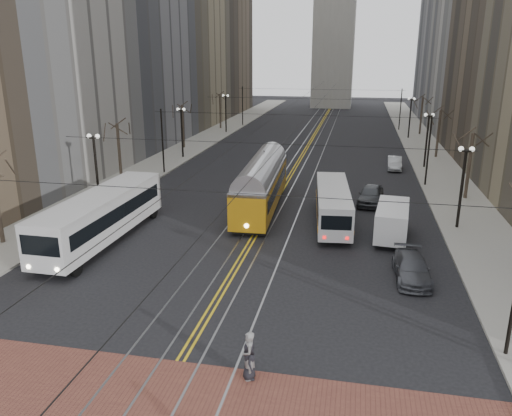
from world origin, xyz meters
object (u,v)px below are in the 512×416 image
at_px(sedan_silver, 395,163).
at_px(rear_bus, 333,206).
at_px(transit_bus, 102,218).
at_px(sedan_grey, 371,195).
at_px(pedestrian_a, 249,361).
at_px(cargo_van, 392,223).
at_px(streetcar, 261,188).
at_px(sedan_parked, 412,268).
at_px(pedestrian_b, 249,356).

bearing_deg(sedan_silver, rear_bus, -104.25).
xyz_separation_m(transit_bus, sedan_grey, (17.31, 12.29, -0.82)).
distance_m(transit_bus, pedestrian_a, 17.52).
height_order(cargo_van, sedan_grey, cargo_van).
relative_size(transit_bus, pedestrian_a, 8.47).
relative_size(streetcar, sedan_parked, 3.10).
height_order(sedan_grey, sedan_silver, sedan_grey).
distance_m(sedan_grey, pedestrian_a, 25.05).
distance_m(sedan_silver, sedan_parked, 27.91).
bearing_deg(sedan_parked, streetcar, 130.78).
distance_m(transit_bus, rear_bus, 15.96).
bearing_deg(transit_bus, pedestrian_b, -43.65).
distance_m(sedan_parked, pedestrian_b, 12.41).
xyz_separation_m(rear_bus, cargo_van, (4.02, -2.41, -0.19)).
relative_size(sedan_parked, pedestrian_b, 2.30).
bearing_deg(sedan_parked, sedan_grey, 95.57).
relative_size(transit_bus, cargo_van, 2.49).
bearing_deg(cargo_van, sedan_silver, 91.82).
distance_m(cargo_van, sedan_grey, 8.15).
bearing_deg(sedan_silver, transit_bus, -125.97).
height_order(rear_bus, sedan_silver, rear_bus).
relative_size(rear_bus, sedan_silver, 2.51).
relative_size(sedan_parked, pedestrian_a, 2.94).
relative_size(sedan_silver, pedestrian_a, 2.67).
bearing_deg(pedestrian_a, pedestrian_b, 74.96).
relative_size(sedan_grey, pedestrian_a, 3.03).
bearing_deg(pedestrian_b, sedan_silver, 152.16).
bearing_deg(sedan_grey, sedan_parked, -74.89).
bearing_deg(sedan_grey, cargo_van, -74.18).
bearing_deg(cargo_van, transit_bus, -161.39).
distance_m(sedan_silver, pedestrian_a, 38.99).
xyz_separation_m(sedan_grey, pedestrian_b, (-4.87, -24.57, 0.20)).
bearing_deg(pedestrian_a, streetcar, -5.29).
relative_size(streetcar, sedan_silver, 3.41).
distance_m(sedan_grey, sedan_silver, 13.94).
height_order(cargo_van, pedestrian_b, cargo_van).
bearing_deg(pedestrian_b, rear_bus, 157.13).
xyz_separation_m(transit_bus, rear_bus, (14.50, 6.65, -0.28)).
relative_size(transit_bus, sedan_parked, 2.88).
distance_m(transit_bus, sedan_parked, 19.41).
height_order(streetcar, pedestrian_a, streetcar).
bearing_deg(pedestrian_b, sedan_grey, 152.15).
relative_size(rear_bus, sedan_parked, 2.28).
relative_size(rear_bus, pedestrian_b, 5.23).
xyz_separation_m(sedan_silver, sedan_parked, (-0.72, -27.90, -0.02)).
relative_size(cargo_van, sedan_silver, 1.27).
distance_m(rear_bus, pedestrian_a, 19.06).
xyz_separation_m(rear_bus, pedestrian_a, (-2.05, -18.94, -0.56)).
distance_m(transit_bus, streetcar, 12.77).
xyz_separation_m(streetcar, cargo_van, (9.78, -5.06, -0.49)).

